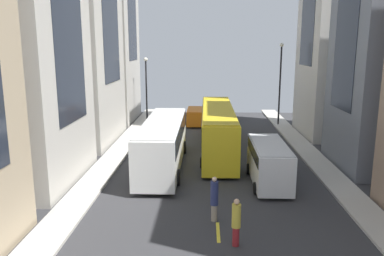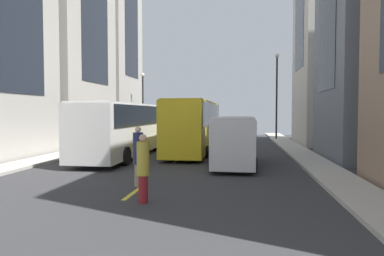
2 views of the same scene
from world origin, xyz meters
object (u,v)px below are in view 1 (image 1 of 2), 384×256
object	(u,v)px
streetcar_yellow	(218,126)
car_silver_0	(224,111)
pedestrian_crossing_near	(236,221)
delivery_van_white	(269,160)
car_orange_1	(195,115)
pedestrian_walking_far	(214,198)
city_bus_white	(163,140)

from	to	relation	value
streetcar_yellow	car_silver_0	distance (m)	14.32
pedestrian_crossing_near	delivery_van_white	bearing A→B (deg)	-20.67
car_silver_0	car_orange_1	world-z (taller)	car_orange_1
car_orange_1	pedestrian_walking_far	xyz separation A→B (m)	(1.55, -23.91, 0.19)
delivery_van_white	car_orange_1	distance (m)	19.17
car_silver_0	streetcar_yellow	bearing A→B (deg)	-94.80
streetcar_yellow	car_orange_1	bearing A→B (deg)	100.80
city_bus_white	pedestrian_crossing_near	distance (m)	11.81
streetcar_yellow	pedestrian_crossing_near	world-z (taller)	streetcar_yellow
delivery_van_white	pedestrian_crossing_near	size ratio (longest dim) A/B	2.75
city_bus_white	car_orange_1	distance (m)	15.49
city_bus_white	streetcar_yellow	xyz separation A→B (m)	(3.96, 4.39, 0.12)
city_bus_white	delivery_van_white	xyz separation A→B (m)	(6.92, -3.14, -0.49)
streetcar_yellow	delivery_van_white	size ratio (longest dim) A/B	2.45
city_bus_white	car_silver_0	distance (m)	19.34
city_bus_white	delivery_van_white	world-z (taller)	city_bus_white
streetcar_yellow	pedestrian_walking_far	size ratio (longest dim) A/B	6.35
delivery_van_white	car_silver_0	xyz separation A→B (m)	(-1.77, 21.75, -0.56)
city_bus_white	streetcar_yellow	world-z (taller)	streetcar_yellow
car_silver_0	pedestrian_crossing_near	bearing A→B (deg)	-91.65
streetcar_yellow	delivery_van_white	bearing A→B (deg)	-68.54
car_orange_1	pedestrian_crossing_near	size ratio (longest dim) A/B	2.12
delivery_van_white	car_silver_0	world-z (taller)	delivery_van_white
car_silver_0	pedestrian_walking_far	bearing A→B (deg)	-93.65
streetcar_yellow	car_orange_1	size ratio (longest dim) A/B	3.18
city_bus_white	pedestrian_walking_far	bearing A→B (deg)	-68.23
city_bus_white	car_orange_1	world-z (taller)	city_bus_white
city_bus_white	car_silver_0	xyz separation A→B (m)	(5.15, 18.61, -1.06)
car_orange_1	car_silver_0	bearing A→B (deg)	44.86
delivery_van_white	pedestrian_crossing_near	bearing A→B (deg)	-108.50
delivery_van_white	streetcar_yellow	bearing A→B (deg)	111.46
city_bus_white	car_silver_0	world-z (taller)	city_bus_white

